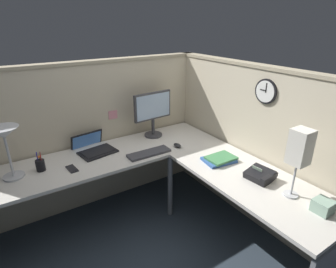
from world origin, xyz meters
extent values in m
plane|color=#2D3842|center=(0.00, 0.00, 0.00)|extent=(6.80, 6.80, 0.00)
cube|color=beige|center=(-0.36, 0.87, 0.78)|extent=(2.57, 0.10, 1.55)
cube|color=tan|center=(-0.36, 0.87, 1.56)|extent=(2.57, 0.12, 0.03)
cube|color=beige|center=(0.87, -0.27, 0.78)|extent=(0.10, 2.37, 1.55)
cube|color=tan|center=(0.87, -0.27, 1.56)|extent=(0.12, 2.37, 0.03)
cube|color=beige|center=(-0.38, 0.47, 0.71)|extent=(2.35, 0.66, 0.03)
cube|color=beige|center=(0.47, -0.60, 0.71)|extent=(0.66, 1.49, 0.03)
cylinder|color=slate|center=(0.16, 0.16, 0.35)|extent=(0.05, 0.05, 0.70)
cylinder|color=#38383D|center=(0.25, 0.64, 0.74)|extent=(0.20, 0.20, 0.02)
cylinder|color=#38383D|center=(0.25, 0.64, 0.84)|extent=(0.04, 0.04, 0.20)
cube|color=#38383D|center=(0.25, 0.64, 1.08)|extent=(0.46, 0.07, 0.30)
cube|color=#99B2D1|center=(0.25, 0.62, 1.08)|extent=(0.42, 0.04, 0.26)
cube|color=black|center=(-0.43, 0.56, 0.74)|extent=(0.37, 0.29, 0.02)
cube|color=black|center=(-0.43, 0.56, 0.75)|extent=(0.31, 0.22, 0.00)
cube|color=black|center=(-0.47, 0.78, 0.77)|extent=(0.35, 0.12, 0.22)
cube|color=#4C84D8|center=(-0.47, 0.77, 0.77)|extent=(0.31, 0.10, 0.18)
cube|color=#38383D|center=(-0.02, 0.26, 0.74)|extent=(0.43, 0.15, 0.02)
ellipsoid|color=#232326|center=(0.30, 0.24, 0.75)|extent=(0.06, 0.10, 0.03)
cylinder|color=#B7BABF|center=(-1.18, 0.50, 0.74)|extent=(0.17, 0.17, 0.02)
cylinder|color=#B7BABF|center=(-1.18, 0.50, 0.93)|extent=(0.02, 0.02, 0.38)
cone|color=#B7BABF|center=(-1.18, 0.50, 1.13)|extent=(0.24, 0.24, 0.09)
cylinder|color=black|center=(-0.97, 0.50, 0.78)|extent=(0.08, 0.08, 0.10)
cylinder|color=#1E1EB2|center=(-0.98, 0.51, 0.84)|extent=(0.01, 0.02, 0.13)
cylinder|color=#B21E1E|center=(-0.95, 0.49, 0.84)|extent=(0.01, 0.02, 0.13)
cylinder|color=#D8591E|center=(-0.96, 0.51, 0.85)|extent=(0.03, 0.03, 0.01)
cube|color=black|center=(-0.74, 0.37, 0.73)|extent=(0.08, 0.15, 0.01)
cube|color=black|center=(0.52, -0.64, 0.77)|extent=(0.21, 0.22, 0.10)
cube|color=#8CA58C|center=(0.51, -0.61, 0.80)|extent=(0.02, 0.09, 0.04)
cube|color=black|center=(0.52, -0.72, 0.79)|extent=(0.19, 0.06, 0.04)
cube|color=#335999|center=(0.45, -0.22, 0.74)|extent=(0.31, 0.25, 0.02)
cube|color=#3F7F4C|center=(0.46, -0.23, 0.76)|extent=(0.26, 0.19, 0.02)
cylinder|color=#B7BABF|center=(0.53, -0.92, 0.74)|extent=(0.11, 0.11, 0.01)
cylinder|color=#B7BABF|center=(0.53, -0.92, 0.87)|extent=(0.02, 0.02, 0.27)
cube|color=silver|center=(0.53, -0.92, 1.13)|extent=(0.13, 0.13, 0.26)
cube|color=#8CAD99|center=(0.54, -1.15, 0.78)|extent=(0.12, 0.12, 0.09)
cylinder|color=black|center=(0.82, -0.36, 1.37)|extent=(0.03, 0.22, 0.22)
cylinder|color=white|center=(0.80, -0.36, 1.37)|extent=(0.00, 0.19, 0.19)
cube|color=black|center=(0.80, -0.34, 1.38)|extent=(0.00, 0.06, 0.01)
cube|color=black|center=(0.80, -0.37, 1.40)|extent=(0.00, 0.01, 0.08)
cube|color=pink|center=(-0.14, 0.82, 1.00)|extent=(0.10, 0.00, 0.09)
camera|label=1|loc=(-1.19, -1.87, 1.95)|focal=29.58mm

